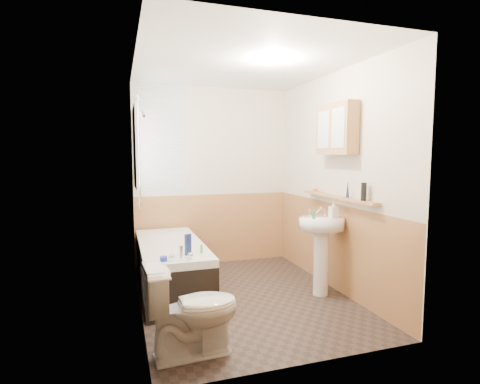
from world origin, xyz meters
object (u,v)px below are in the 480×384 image
object	(u,v)px
toilet	(192,310)
pine_shelf	(337,197)
sink	(321,240)
bathtub	(171,265)
medicine_cabinet	(336,129)

from	to	relation	value
toilet	pine_shelf	bearing A→B (deg)	-68.15
toilet	sink	xyz separation A→B (m)	(1.60, 0.82, 0.26)
sink	pine_shelf	world-z (taller)	pine_shelf
bathtub	sink	xyz separation A→B (m)	(1.57, -0.67, 0.33)
toilet	pine_shelf	world-z (taller)	pine_shelf
pine_shelf	toilet	bearing A→B (deg)	-154.96
sink	bathtub	bearing A→B (deg)	154.63
bathtub	toilet	world-z (taller)	toilet
bathtub	toilet	size ratio (longest dim) A/B	2.34
bathtub	pine_shelf	world-z (taller)	pine_shelf
medicine_cabinet	pine_shelf	bearing A→B (deg)	-3.43
bathtub	toilet	xyz separation A→B (m)	(-0.03, -1.48, 0.07)
sink	medicine_cabinet	xyz separation A→B (m)	(0.17, 0.03, 1.22)
pine_shelf	medicine_cabinet	size ratio (longest dim) A/B	2.22
pine_shelf	bathtub	bearing A→B (deg)	160.07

